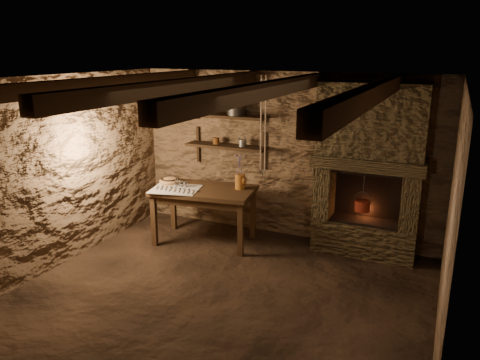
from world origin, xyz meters
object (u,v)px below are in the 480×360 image
at_px(stoneware_jug, 240,174).
at_px(red_pot, 362,205).
at_px(wooden_bowl, 170,181).
at_px(iron_stockpot, 236,108).
at_px(work_table, 204,213).

xyz_separation_m(stoneware_jug, red_pot, (1.64, 0.30, -0.31)).
bearing_deg(red_pot, wooden_bowl, -170.16).
bearing_deg(stoneware_jug, iron_stockpot, 140.29).
distance_m(wooden_bowl, red_pot, 2.74).
xyz_separation_m(work_table, red_pot, (2.12, 0.48, 0.27)).
bearing_deg(stoneware_jug, work_table, -139.29).
height_order(work_table, red_pot, red_pot).
height_order(iron_stockpot, red_pot, iron_stockpot).
bearing_deg(work_table, iron_stockpot, 61.09).
xyz_separation_m(work_table, wooden_bowl, (-0.57, 0.02, 0.41)).
xyz_separation_m(stoneware_jug, iron_stockpot, (-0.25, 0.42, 0.86)).
height_order(work_table, stoneware_jug, stoneware_jug).
bearing_deg(wooden_bowl, red_pot, 9.84).
height_order(stoneware_jug, wooden_bowl, stoneware_jug).
relative_size(work_table, red_pot, 2.79).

